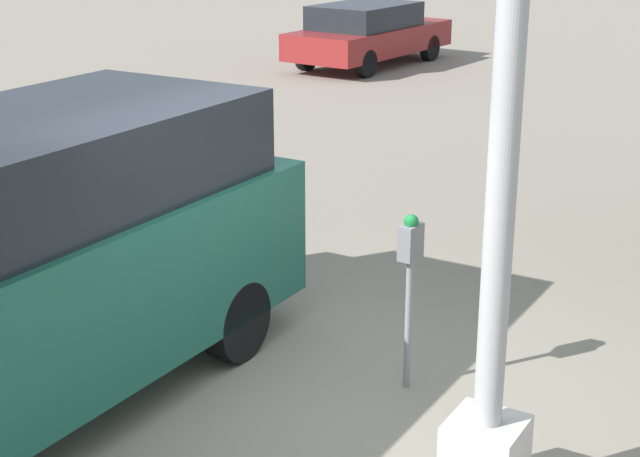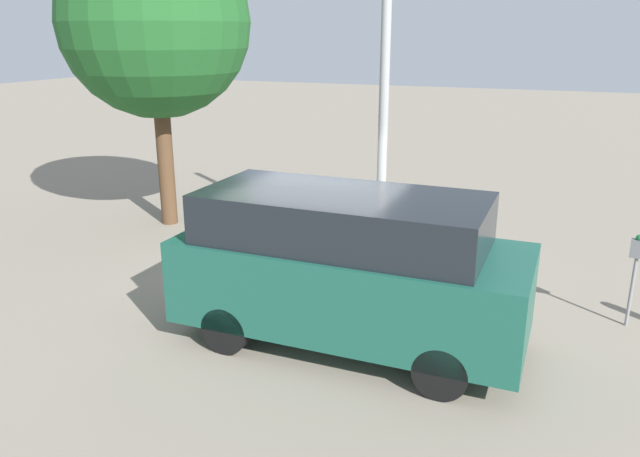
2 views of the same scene
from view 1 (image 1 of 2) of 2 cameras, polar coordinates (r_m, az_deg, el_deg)
ground_plane at (r=7.35m, az=-1.91°, el=-9.76°), size 80.00×80.00×0.00m
parking_meter_near at (r=7.11m, az=5.26°, el=-1.93°), size 0.21×0.13×1.37m
lamp_post at (r=5.38m, az=10.69°, el=5.23°), size 0.44×0.44×6.49m
parked_van at (r=7.09m, az=-17.12°, el=-1.74°), size 4.60×1.92×2.10m
car_distant at (r=21.62m, az=2.84°, el=11.30°), size 4.43×2.06×1.34m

